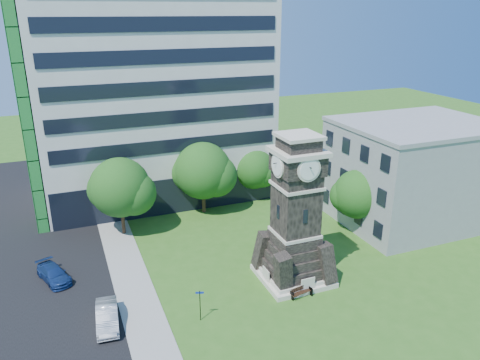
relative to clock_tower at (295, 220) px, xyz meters
name	(u,v)px	position (x,y,z in m)	size (l,w,h in m)	color
ground	(270,298)	(-3.00, -2.00, -5.28)	(160.00, 160.00, 0.00)	#2F5F1B
sidewalk	(135,290)	(-12.50, 3.00, -5.25)	(3.00, 70.00, 0.06)	gray
street	(17,314)	(-21.00, 3.00, -5.27)	(14.00, 80.00, 0.02)	black
clock_tower	(295,220)	(0.00, 0.00, 0.00)	(5.40, 5.40, 12.22)	beige
office_tall	(149,73)	(-6.20, 23.84, 8.94)	(26.20, 15.11, 28.60)	silver
office_low	(414,172)	(16.97, 6.00, -0.07)	(15.20, 12.20, 10.40)	gray
car_street_mid	(107,316)	(-14.98, -0.65, -4.58)	(1.48, 4.23, 1.39)	#9EA1A5
car_street_north	(54,274)	(-18.34, 6.87, -4.68)	(1.69, 4.15, 1.20)	navy
car_east_lot	(411,236)	(13.48, 1.55, -4.66)	(2.05, 4.45, 1.24)	#56575C
park_bench	(301,292)	(-0.71, -2.68, -4.80)	(1.74, 0.46, 0.90)	black
street_sign	(200,302)	(-8.76, -2.55, -3.77)	(0.58, 0.06, 2.42)	black
tree_nw	(121,189)	(-11.64, 13.45, -0.58)	(6.36, 5.78, 7.79)	#332114
tree_nc	(204,172)	(-2.65, 15.63, -0.71)	(6.73, 6.12, 7.82)	#332114
tree_ne	(253,169)	(3.83, 17.23, -1.70)	(5.31, 4.82, 6.14)	#332114
tree_east	(358,196)	(9.74, 5.21, -1.34)	(5.27, 4.79, 6.50)	#332114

